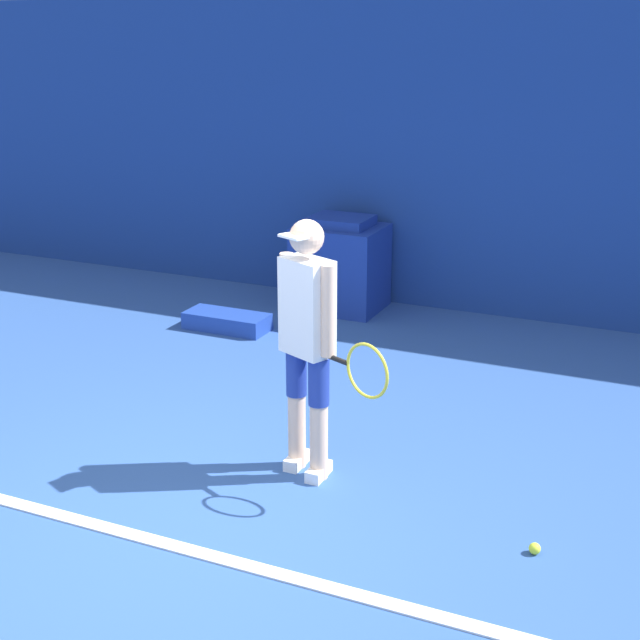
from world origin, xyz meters
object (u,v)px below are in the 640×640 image
Objects in this scene: tennis_player at (309,337)px; covered_chair at (340,265)px; tennis_ball at (535,549)px; equipment_bag at (227,321)px.

tennis_player is 3.73m from covered_chair.
tennis_ball is 0.08× the size of equipment_bag.
tennis_player is 25.39× the size of tennis_ball.
tennis_player is at bearing -70.24° from covered_chair.
equipment_bag is (-3.57, 2.72, 0.05)m from tennis_ball.
tennis_player reaches higher than tennis_ball.
tennis_player is 1.75× the size of covered_chair.
tennis_player reaches higher than equipment_bag.
covered_chair is (-2.83, 3.84, 0.44)m from tennis_ball.
tennis_player is 3.21m from equipment_bag.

